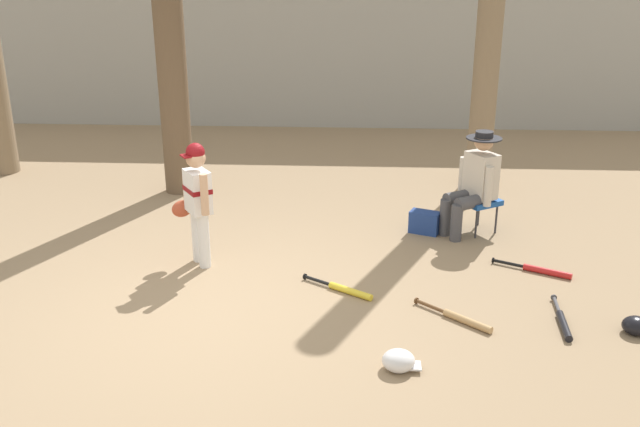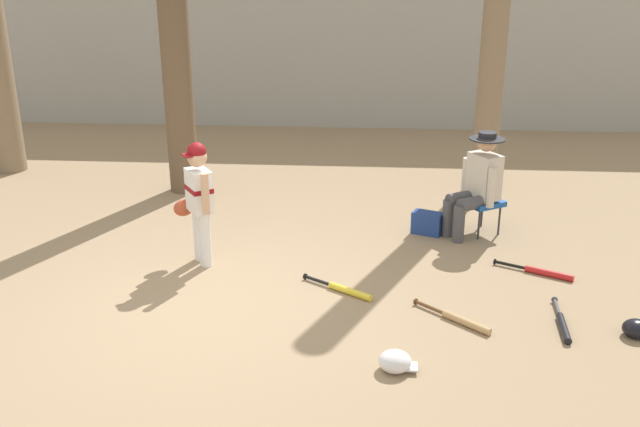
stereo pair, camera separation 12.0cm
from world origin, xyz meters
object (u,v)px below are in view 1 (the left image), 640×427
(tree_near_player, at_px, (168,13))
(folding_stool, at_px, (479,202))
(bat_wood_tan, at_px, (461,319))
(bat_yellow_trainer, at_px, (345,289))
(seated_spectator, at_px, (474,181))
(batting_helmet_white, at_px, (399,361))
(bat_red_barrel, at_px, (541,270))
(batting_helmet_black, at_px, (636,326))
(young_ballplayer, at_px, (197,196))
(handbag_beside_stool, at_px, (425,222))
(bat_black_composite, at_px, (563,322))

(tree_near_player, relative_size, folding_stool, 9.68)
(bat_wood_tan, height_order, bat_yellow_trainer, same)
(tree_near_player, bearing_deg, seated_spectator, -20.00)
(bat_wood_tan, height_order, batting_helmet_white, batting_helmet_white)
(bat_red_barrel, bearing_deg, seated_spectator, 117.37)
(bat_yellow_trainer, relative_size, batting_helmet_black, 2.46)
(seated_spectator, bearing_deg, bat_yellow_trainer, -131.38)
(seated_spectator, xyz_separation_m, batting_helmet_white, (-0.98, -2.93, -0.56))
(folding_stool, xyz_separation_m, seated_spectator, (-0.08, -0.05, 0.28))
(folding_stool, bearing_deg, bat_red_barrel, -67.22)
(seated_spectator, relative_size, bat_wood_tan, 1.86)
(young_ballplayer, relative_size, seated_spectator, 1.09)
(bat_yellow_trainer, bearing_deg, batting_helmet_white, -71.19)
(bat_wood_tan, xyz_separation_m, batting_helmet_white, (-0.59, -0.79, 0.04))
(seated_spectator, relative_size, batting_helmet_white, 3.90)
(handbag_beside_stool, bearing_deg, bat_yellow_trainer, -119.24)
(young_ballplayer, xyz_separation_m, folding_stool, (3.04, 1.07, -0.38))
(handbag_beside_stool, bearing_deg, folding_stool, 7.06)
(young_ballplayer, distance_m, handbag_beside_stool, 2.69)
(tree_near_player, height_order, batting_helmet_black, tree_near_player)
(bat_red_barrel, distance_m, batting_helmet_black, 1.29)
(folding_stool, relative_size, batting_helmet_white, 1.79)
(seated_spectator, height_order, handbag_beside_stool, seated_spectator)
(bat_wood_tan, bearing_deg, batting_helmet_black, -4.44)
(tree_near_player, distance_m, handbag_beside_stool, 4.15)
(tree_near_player, xyz_separation_m, young_ballplayer, (0.79, -2.38, -1.61))
(young_ballplayer, relative_size, batting_helmet_white, 4.24)
(handbag_beside_stool, bearing_deg, bat_wood_tan, -86.11)
(handbag_beside_stool, relative_size, bat_wood_tan, 0.53)
(tree_near_player, distance_m, bat_red_barrel, 5.47)
(young_ballplayer, distance_m, batting_helmet_white, 2.83)
(bat_wood_tan, bearing_deg, batting_helmet_white, -127.05)
(folding_stool, height_order, handbag_beside_stool, folding_stool)
(bat_black_composite, distance_m, batting_helmet_black, 0.60)
(tree_near_player, height_order, bat_yellow_trainer, tree_near_player)
(batting_helmet_white, bearing_deg, seated_spectator, 71.44)
(folding_stool, distance_m, bat_black_composite, 2.27)
(seated_spectator, relative_size, handbag_beside_stool, 3.53)
(handbag_beside_stool, height_order, bat_black_composite, handbag_beside_stool)
(young_ballplayer, bearing_deg, bat_wood_tan, -23.74)
(tree_near_player, bearing_deg, bat_wood_tan, -46.24)
(young_ballplayer, bearing_deg, bat_red_barrel, -1.05)
(batting_helmet_black, bearing_deg, folding_stool, 113.34)
(tree_near_player, height_order, young_ballplayer, tree_near_player)
(seated_spectator, xyz_separation_m, bat_yellow_trainer, (-1.43, -1.62, -0.61))
(tree_near_player, height_order, bat_black_composite, tree_near_player)
(bat_wood_tan, bearing_deg, handbag_beside_stool, 93.89)
(tree_near_player, bearing_deg, handbag_beside_stool, -23.36)
(young_ballplayer, height_order, batting_helmet_white, young_ballplayer)
(batting_helmet_white, bearing_deg, bat_wood_tan, 52.95)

